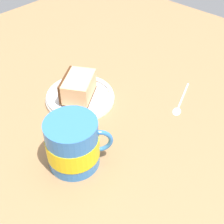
{
  "coord_description": "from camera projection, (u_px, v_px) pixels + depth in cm",
  "views": [
    {
      "loc": [
        35.78,
        -36.38,
        48.35
      ],
      "look_at": [
        0.57,
        1.67,
        3.0
      ],
      "focal_mm": 50.12,
      "sensor_mm": 36.0,
      "label": 1
    }
  ],
  "objects": [
    {
      "name": "ground_plane",
      "position": [
        105.0,
        128.0,
        0.71
      ],
      "size": [
        138.4,
        138.4,
        2.28
      ],
      "primitive_type": "cube",
      "color": "#936D47"
    },
    {
      "name": "small_plate",
      "position": [
        80.0,
        97.0,
        0.76
      ],
      "size": [
        16.74,
        16.74,
        2.01
      ],
      "color": "white",
      "rests_on": "ground_plane"
    },
    {
      "name": "cake_slice",
      "position": [
        78.0,
        87.0,
        0.74
      ],
      "size": [
        10.5,
        11.42,
        5.48
      ],
      "color": "#472814",
      "rests_on": "small_plate"
    },
    {
      "name": "tea_mug",
      "position": [
        73.0,
        144.0,
        0.59
      ],
      "size": [
        10.38,
        11.28,
        10.45
      ],
      "color": "#3372BF",
      "rests_on": "ground_plane"
    },
    {
      "name": "teaspoon",
      "position": [
        179.0,
        105.0,
        0.75
      ],
      "size": [
        5.72,
        13.13,
        0.8
      ],
      "color": "silver",
      "rests_on": "ground_plane"
    }
  ]
}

